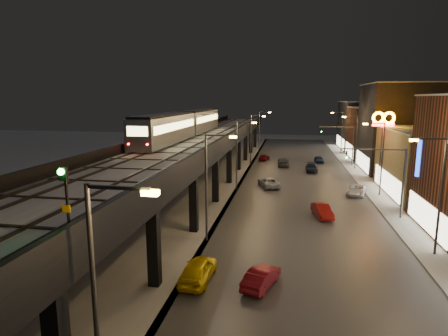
{
  "coord_description": "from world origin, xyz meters",
  "views": [
    {
      "loc": [
        5.81,
        -16.04,
        11.74
      ],
      "look_at": [
        -0.4,
        19.79,
        5.0
      ],
      "focal_mm": 30.0,
      "sensor_mm": 36.0,
      "label": 1
    }
  ],
  "objects_px": {
    "car_near_white": "(261,278)",
    "car_onc_silver": "(322,211)",
    "subway_train": "(186,124)",
    "car_onc_white": "(312,168)",
    "car_taxi": "(198,270)",
    "car_mid_dark": "(283,162)",
    "car_far_white": "(264,158)",
    "car_onc_dark": "(356,190)",
    "rail_signal": "(65,188)",
    "car_onc_red": "(319,160)",
    "car_mid_silver": "(268,183)"
  },
  "relations": [
    {
      "from": "rail_signal",
      "to": "car_mid_dark",
      "type": "xyz_separation_m",
      "value": [
        7.14,
        54.02,
        -7.85
      ]
    },
    {
      "from": "car_near_white",
      "to": "car_taxi",
      "type": "bearing_deg",
      "value": 17.27
    },
    {
      "from": "subway_train",
      "to": "car_near_white",
      "type": "distance_m",
      "value": 32.6
    },
    {
      "from": "car_mid_silver",
      "to": "car_near_white",
      "type": "bearing_deg",
      "value": 73.22
    },
    {
      "from": "car_near_white",
      "to": "car_onc_white",
      "type": "relative_size",
      "value": 0.85
    },
    {
      "from": "car_taxi",
      "to": "car_onc_white",
      "type": "relative_size",
      "value": 1.0
    },
    {
      "from": "car_taxi",
      "to": "car_far_white",
      "type": "relative_size",
      "value": 1.24
    },
    {
      "from": "car_near_white",
      "to": "subway_train",
      "type": "bearing_deg",
      "value": -47.47
    },
    {
      "from": "subway_train",
      "to": "car_onc_dark",
      "type": "xyz_separation_m",
      "value": [
        22.75,
        -3.97,
        -7.7
      ]
    },
    {
      "from": "subway_train",
      "to": "car_onc_white",
      "type": "bearing_deg",
      "value": 29.58
    },
    {
      "from": "subway_train",
      "to": "car_onc_white",
      "type": "height_order",
      "value": "subway_train"
    },
    {
      "from": "car_taxi",
      "to": "car_onc_dark",
      "type": "xyz_separation_m",
      "value": [
        13.98,
        24.88,
        -0.14
      ]
    },
    {
      "from": "car_taxi",
      "to": "car_mid_dark",
      "type": "relative_size",
      "value": 0.91
    },
    {
      "from": "car_mid_silver",
      "to": "car_onc_white",
      "type": "height_order",
      "value": "car_mid_silver"
    },
    {
      "from": "rail_signal",
      "to": "car_onc_silver",
      "type": "xyz_separation_m",
      "value": [
        11.45,
        25.25,
        -7.91
      ]
    },
    {
      "from": "car_taxi",
      "to": "car_onc_dark",
      "type": "bearing_deg",
      "value": -117.16
    },
    {
      "from": "car_mid_silver",
      "to": "car_onc_red",
      "type": "relative_size",
      "value": 1.29
    },
    {
      "from": "car_taxi",
      "to": "car_near_white",
      "type": "height_order",
      "value": "car_taxi"
    },
    {
      "from": "car_taxi",
      "to": "car_near_white",
      "type": "bearing_deg",
      "value": -179.09
    },
    {
      "from": "car_far_white",
      "to": "car_onc_dark",
      "type": "xyz_separation_m",
      "value": [
        12.97,
        -24.47,
        0.01
      ]
    },
    {
      "from": "car_near_white",
      "to": "car_mid_dark",
      "type": "height_order",
      "value": "car_mid_dark"
    },
    {
      "from": "subway_train",
      "to": "car_far_white",
      "type": "height_order",
      "value": "subway_train"
    },
    {
      "from": "car_mid_dark",
      "to": "car_far_white",
      "type": "bearing_deg",
      "value": -58.07
    },
    {
      "from": "car_near_white",
      "to": "car_onc_white",
      "type": "distance_m",
      "value": 39.59
    },
    {
      "from": "subway_train",
      "to": "car_taxi",
      "type": "xyz_separation_m",
      "value": [
        8.77,
        -28.85,
        -7.56
      ]
    },
    {
      "from": "rail_signal",
      "to": "car_onc_white",
      "type": "bearing_deg",
      "value": 76.59
    },
    {
      "from": "rail_signal",
      "to": "car_onc_dark",
      "type": "xyz_separation_m",
      "value": [
        16.35,
        35.0,
        -7.94
      ]
    },
    {
      "from": "car_near_white",
      "to": "car_far_white",
      "type": "distance_m",
      "value": 49.54
    },
    {
      "from": "car_taxi",
      "to": "car_onc_red",
      "type": "relative_size",
      "value": 1.21
    },
    {
      "from": "car_taxi",
      "to": "car_mid_dark",
      "type": "bearing_deg",
      "value": -94.03
    },
    {
      "from": "car_taxi",
      "to": "car_far_white",
      "type": "distance_m",
      "value": 49.36
    },
    {
      "from": "car_onc_white",
      "to": "car_onc_red",
      "type": "bearing_deg",
      "value": 77.86
    },
    {
      "from": "car_near_white",
      "to": "car_onc_silver",
      "type": "bearing_deg",
      "value": -89.55
    },
    {
      "from": "car_onc_silver",
      "to": "car_onc_red",
      "type": "distance_m",
      "value": 33.26
    },
    {
      "from": "car_taxi",
      "to": "car_onc_dark",
      "type": "height_order",
      "value": "car_taxi"
    },
    {
      "from": "subway_train",
      "to": "car_onc_silver",
      "type": "distance_m",
      "value": 23.79
    },
    {
      "from": "car_taxi",
      "to": "car_mid_silver",
      "type": "height_order",
      "value": "car_taxi"
    },
    {
      "from": "subway_train",
      "to": "car_mid_silver",
      "type": "bearing_deg",
      "value": -7.87
    },
    {
      "from": "car_onc_white",
      "to": "car_taxi",
      "type": "bearing_deg",
      "value": -104.16
    },
    {
      "from": "car_onc_silver",
      "to": "car_onc_dark",
      "type": "relative_size",
      "value": 0.89
    },
    {
      "from": "car_onc_dark",
      "to": "car_taxi",
      "type": "bearing_deg",
      "value": -103.55
    },
    {
      "from": "car_far_white",
      "to": "rail_signal",
      "type": "bearing_deg",
      "value": 96.99
    },
    {
      "from": "rail_signal",
      "to": "car_onc_white",
      "type": "relative_size",
      "value": 0.62
    },
    {
      "from": "car_onc_red",
      "to": "car_onc_white",
      "type": "bearing_deg",
      "value": -106.26
    },
    {
      "from": "car_mid_dark",
      "to": "car_onc_dark",
      "type": "bearing_deg",
      "value": 113.19
    },
    {
      "from": "subway_train",
      "to": "rail_signal",
      "type": "distance_m",
      "value": 39.5
    },
    {
      "from": "car_far_white",
      "to": "car_mid_silver",
      "type": "bearing_deg",
      "value": 105.54
    },
    {
      "from": "car_onc_dark",
      "to": "subway_train",
      "type": "bearing_deg",
      "value": -174.12
    },
    {
      "from": "car_taxi",
      "to": "car_mid_silver",
      "type": "xyz_separation_m",
      "value": [
        3.06,
        27.22,
        -0.1
      ]
    },
    {
      "from": "car_mid_silver",
      "to": "car_onc_white",
      "type": "relative_size",
      "value": 1.06
    }
  ]
}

